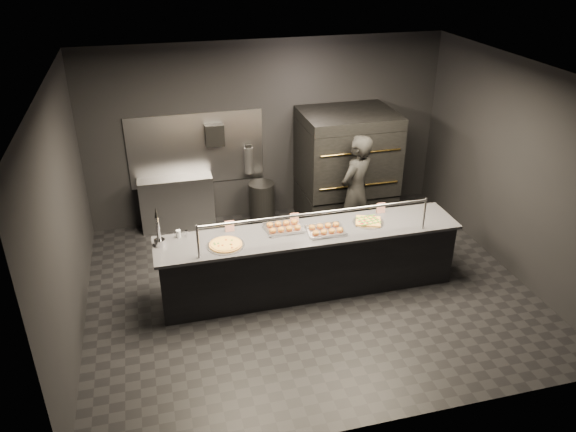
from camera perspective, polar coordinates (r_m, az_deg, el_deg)
The scene contains 15 objects.
room at distance 7.26m, azimuth 1.99°, elevation 2.58°, with size 6.04×6.00×3.00m.
service_counter at distance 7.71m, azimuth 2.14°, elevation -4.54°, with size 4.10×0.78×1.37m.
pizza_oven at distance 9.44m, azimuth 5.92°, elevation 4.96°, with size 1.50×1.23×1.91m.
prep_shelf at distance 9.51m, azimuth -11.20°, elevation 1.32°, with size 1.20×0.35×0.90m, color #99999E.
towel_dispenser at distance 9.21m, azimuth -7.48°, elevation 8.18°, with size 0.30×0.20×0.35m, color black.
fire_extinguisher at distance 9.46m, azimuth -4.00°, elevation 5.71°, with size 0.14×0.14×0.51m.
beer_tap at distance 7.27m, azimuth -13.00°, elevation -1.85°, with size 0.14×0.20×0.54m.
round_pizza at distance 7.18m, azimuth -6.35°, elevation -2.92°, with size 0.49×0.49×0.03m.
slider_tray_a at distance 7.51m, azimuth -0.44°, elevation -1.13°, with size 0.55×0.43×0.08m.
slider_tray_b at distance 7.47m, azimuth 3.87°, elevation -1.38°, with size 0.53×0.42×0.08m.
square_pizza at distance 7.76m, azimuth 8.15°, elevation -0.55°, with size 0.42×0.42×0.05m.
condiment_jar at distance 7.45m, azimuth -10.83°, elevation -1.77°, with size 0.16×0.06×0.10m.
tent_cards at distance 7.68m, azimuth 1.56°, elevation -0.11°, with size 2.28×0.04×0.15m.
trash_bin at distance 9.53m, azimuth -2.67°, elevation 1.32°, with size 0.43×0.43×0.72m, color black.
worker at distance 8.67m, azimuth 6.89°, elevation 2.44°, with size 0.67×0.44×1.82m, color black.
Camera 1 is at (-1.93, -6.27, 4.52)m, focal length 35.00 mm.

